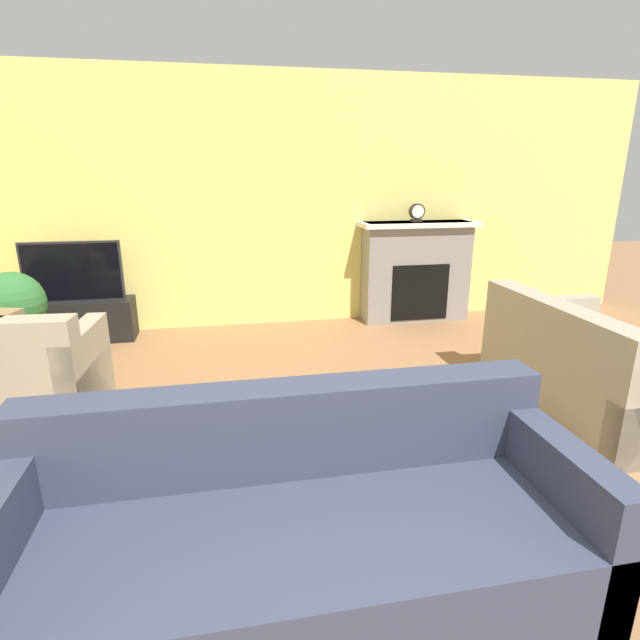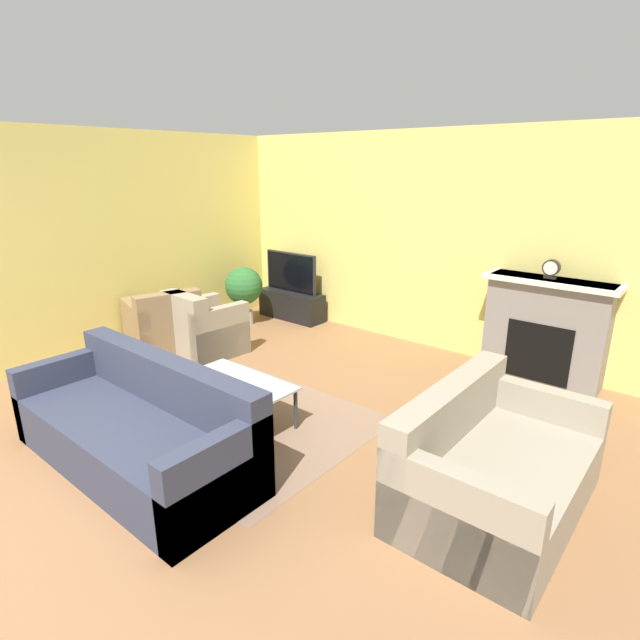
# 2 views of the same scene
# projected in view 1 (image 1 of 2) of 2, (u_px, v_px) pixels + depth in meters

# --- Properties ---
(wall_back) EXTENTS (8.76, 0.06, 2.70)m
(wall_back) POSITION_uv_depth(u_px,v_px,m) (267.00, 203.00, 5.43)
(wall_back) COLOR #EADB72
(wall_back) RESTS_ON ground_plane
(area_rug) EXTENTS (2.27, 1.91, 0.00)m
(area_rug) POSITION_uv_depth(u_px,v_px,m) (291.00, 463.00, 3.00)
(area_rug) COLOR #896B56
(area_rug) RESTS_ON ground_plane
(fireplace) EXTENTS (1.34, 0.40, 1.14)m
(fireplace) POSITION_uv_depth(u_px,v_px,m) (416.00, 269.00, 5.76)
(fireplace) COLOR gray
(fireplace) RESTS_ON ground_plane
(tv_stand) EXTENTS (1.08, 0.35, 0.42)m
(tv_stand) POSITION_uv_depth(u_px,v_px,m) (80.00, 321.00, 5.12)
(tv_stand) COLOR black
(tv_stand) RESTS_ON ground_plane
(tv) EXTENTS (0.94, 0.06, 0.60)m
(tv) POSITION_uv_depth(u_px,v_px,m) (73.00, 272.00, 4.97)
(tv) COLOR #232328
(tv) RESTS_ON tv_stand
(couch_sectional) EXTENTS (2.25, 0.88, 0.82)m
(couch_sectional) POSITION_uv_depth(u_px,v_px,m) (301.00, 537.00, 1.99)
(couch_sectional) COLOR #33384C
(couch_sectional) RESTS_ON ground_plane
(couch_loveseat) EXTENTS (0.98, 1.57, 0.82)m
(couch_loveseat) POSITION_uv_depth(u_px,v_px,m) (592.00, 372.00, 3.62)
(couch_loveseat) COLOR #9E937F
(couch_loveseat) RESTS_ON ground_plane
(armchair_accent) EXTENTS (0.79, 0.83, 0.82)m
(armchair_accent) POSITION_uv_depth(u_px,v_px,m) (39.00, 381.00, 3.43)
(armchair_accent) COLOR #9E937F
(armchair_accent) RESTS_ON ground_plane
(coffee_table) EXTENTS (1.07, 0.71, 0.40)m
(coffee_table) POSITION_uv_depth(u_px,v_px,m) (292.00, 415.00, 2.81)
(coffee_table) COLOR #333338
(coffee_table) RESTS_ON ground_plane
(potted_plant) EXTENTS (0.55, 0.55, 0.86)m
(potted_plant) POSITION_uv_depth(u_px,v_px,m) (13.00, 306.00, 4.35)
(potted_plant) COLOR beige
(potted_plant) RESTS_ON ground_plane
(mantel_clock) EXTENTS (0.17, 0.07, 0.20)m
(mantel_clock) POSITION_uv_depth(u_px,v_px,m) (417.00, 212.00, 5.57)
(mantel_clock) COLOR #28231E
(mantel_clock) RESTS_ON fireplace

